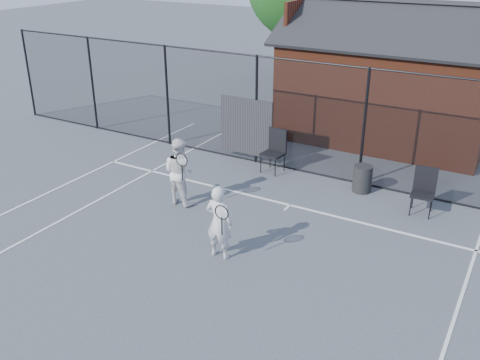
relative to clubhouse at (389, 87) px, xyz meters
The scene contains 9 objects.
ground 9.16m from the clubhouse, 93.18° to the right, with size 80.00×80.00×0.00m, color #484B52.
court_lines 10.46m from the clubhouse, 92.77° to the right, with size 11.02×18.00×0.01m.
fence 4.09m from the clubhouse, 101.37° to the right, with size 22.04×3.00×3.00m.
clubhouse is the anchor object (origin of this frame).
player_front 8.80m from the clubhouse, 94.99° to the right, with size 0.68×0.51×1.51m.
player_back 7.74m from the clubhouse, 111.53° to the right, with size 0.89×0.67×1.61m.
chair_left 4.86m from the clubhouse, 111.93° to the right, with size 0.54×0.57×1.13m, color black.
chair_right 5.50m from the clubhouse, 65.32° to the right, with size 0.50×0.53×1.05m, color black.
waste_bin 4.63m from the clubhouse, 80.90° to the right, with size 0.46×0.46×0.68m, color black.
Camera 1 is at (4.59, -7.35, 5.66)m, focal length 40.00 mm.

